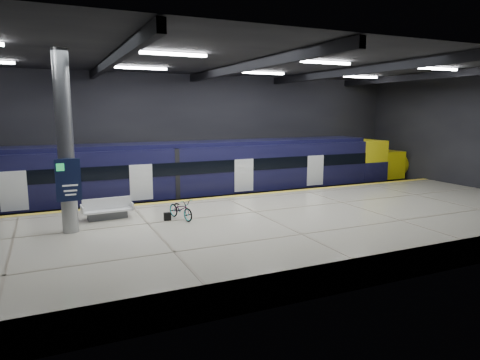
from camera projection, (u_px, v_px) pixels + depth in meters
ground at (246, 229)px, 20.97m from camera, size 30.00×30.00×0.00m
room_shell at (246, 111)px, 20.05m from camera, size 30.10×16.10×8.05m
platform at (270, 231)px, 18.63m from camera, size 30.00×11.00×1.10m
safety_strip at (224, 197)px, 23.26m from camera, size 30.00×0.40×0.01m
rails at (207, 205)px, 25.89m from camera, size 30.00×1.52×0.16m
train at (216, 172)px, 25.81m from camera, size 29.40×2.84×3.79m
bench at (107, 211)px, 18.54m from camera, size 2.15×0.97×0.93m
bicycle at (181, 209)px, 18.47m from camera, size 1.07×1.81×0.90m
pannier_bag at (167, 217)px, 18.27m from camera, size 0.32×0.21×0.35m
info_column at (66, 145)px, 16.05m from camera, size 0.90×0.78×6.90m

